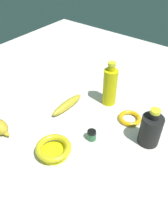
# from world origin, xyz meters

# --- Properties ---
(ground) EXTENTS (2.00, 2.00, 0.00)m
(ground) POSITION_xyz_m (0.00, 0.00, 0.00)
(ground) COLOR silver
(banana) EXTENTS (0.20, 0.05, 0.04)m
(banana) POSITION_xyz_m (0.04, 0.13, 0.02)
(banana) COLOR gold
(banana) RESTS_ON ground
(nail_polish_jar) EXTENTS (0.04, 0.04, 0.04)m
(nail_polish_jar) POSITION_xyz_m (-0.06, -0.08, 0.02)
(nail_polish_jar) COLOR #2C623D
(nail_polish_jar) RESTS_ON ground
(bangle) EXTENTS (0.10, 0.10, 0.02)m
(bangle) POSITION_xyz_m (0.14, -0.15, 0.01)
(bangle) COLOR gold
(bangle) RESTS_ON ground
(bowl) EXTENTS (0.14, 0.14, 0.05)m
(bowl) POSITION_xyz_m (-0.21, -0.01, 0.03)
(bowl) COLOR #F4EE11
(bowl) RESTS_ON ground
(bottle_short) EXTENTS (0.08, 0.08, 0.17)m
(bottle_short) POSITION_xyz_m (0.07, -0.27, 0.07)
(bottle_short) COLOR black
(bottle_short) RESTS_ON ground
(bottle_tall) EXTENTS (0.07, 0.07, 0.22)m
(bottle_tall) POSITION_xyz_m (0.19, -0.01, 0.10)
(bottle_tall) COLOR #BEB40B
(bottle_tall) RESTS_ON ground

